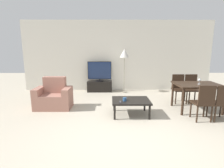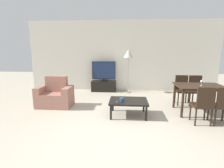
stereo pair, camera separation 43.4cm
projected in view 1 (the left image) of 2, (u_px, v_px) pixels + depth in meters
name	position (u px, v px, depth m)	size (l,w,h in m)	color
ground_plane	(125.00, 141.00, 3.15)	(18.00, 18.00, 0.00)	#B2A893
wall_back	(117.00, 56.00, 6.81)	(7.32, 0.06, 2.70)	silver
armchair	(54.00, 97.00, 4.87)	(0.97, 0.60, 0.86)	#9E6B5B
tv_stand	(100.00, 86.00, 6.78)	(0.95, 0.38, 0.41)	black
tv	(100.00, 71.00, 6.66)	(0.90, 0.31, 0.76)	black
coffee_table	(131.00, 101.00, 4.34)	(0.93, 0.71, 0.39)	black
dining_table	(197.00, 87.00, 4.63)	(1.15, 0.86, 0.73)	black
dining_chair_near	(204.00, 101.00, 3.94)	(0.40, 0.40, 0.86)	black
dining_chair_far	(192.00, 87.00, 5.38)	(0.40, 0.40, 0.86)	black
dining_chair_near_right	(221.00, 101.00, 3.94)	(0.40, 0.40, 0.86)	black
dining_chair_far_left	(179.00, 87.00, 5.38)	(0.40, 0.40, 0.86)	black
floor_lamp	(124.00, 55.00, 6.41)	(0.34, 0.34, 1.63)	gray
remote_primary	(120.00, 102.00, 4.12)	(0.04, 0.15, 0.02)	#38383D
cup_white_near	(125.00, 99.00, 4.23)	(0.09, 0.09, 0.08)	navy
wine_glass_left	(199.00, 80.00, 4.55)	(0.07, 0.07, 0.15)	silver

